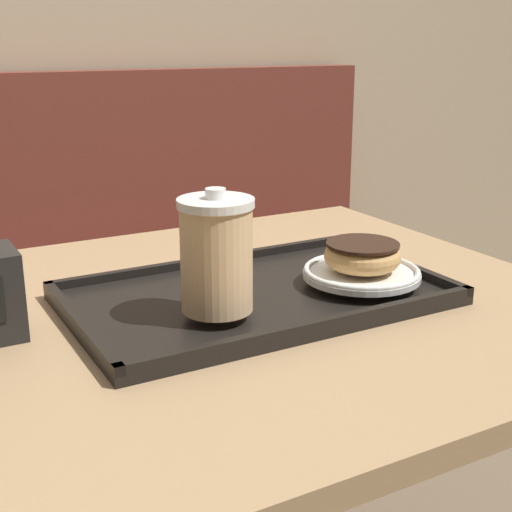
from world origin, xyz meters
name	(u,v)px	position (x,y,z in m)	size (l,w,h in m)	color
booth_bench	(113,345)	(0.10, 0.87, 0.32)	(1.64, 0.44, 1.00)	brown
cafe_table	(231,418)	(0.00, 0.00, 0.57)	(0.94, 0.80, 0.74)	tan
serving_tray	(256,296)	(0.03, -0.01, 0.75)	(0.49, 0.30, 0.02)	black
coffee_cup_front	(217,254)	(-0.05, -0.07, 0.83)	(0.09, 0.09, 0.15)	#E0B784
plate_with_chocolate_donut	(362,272)	(0.18, -0.05, 0.77)	(0.16, 0.16, 0.01)	white
donut_chocolate_glazed	(362,255)	(0.18, -0.05, 0.79)	(0.11, 0.11, 0.04)	tan
spoon	(214,262)	(0.02, 0.09, 0.77)	(0.11, 0.12, 0.01)	silver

